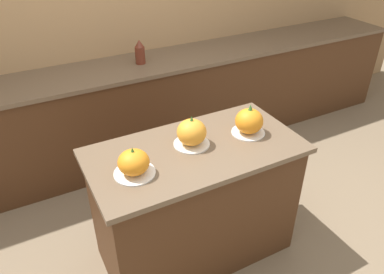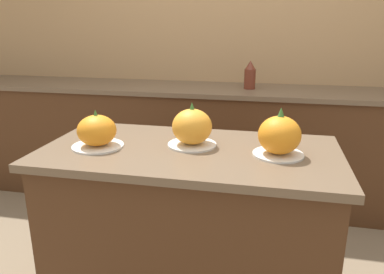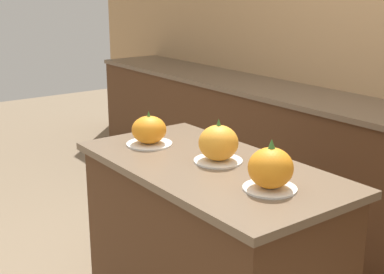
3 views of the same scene
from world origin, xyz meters
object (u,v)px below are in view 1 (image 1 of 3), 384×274
pumpkin_cake_left (134,163)px  pumpkin_cake_center (191,133)px  pumpkin_cake_right (249,122)px  bottle_tall (140,52)px

pumpkin_cake_left → pumpkin_cake_center: bearing=15.0°
pumpkin_cake_right → bottle_tall: bottle_tall is taller
pumpkin_cake_right → bottle_tall: size_ratio=1.01×
pumpkin_cake_center → bottle_tall: 1.31m
pumpkin_cake_right → bottle_tall: 1.36m
pumpkin_cake_center → bottle_tall: (0.18, 1.29, 0.07)m
pumpkin_cake_center → bottle_tall: bearing=82.2°
pumpkin_cake_left → pumpkin_cake_right: bearing=4.2°
pumpkin_cake_right → bottle_tall: (-0.21, 1.34, 0.07)m
pumpkin_cake_center → pumpkin_cake_right: (0.39, -0.05, 0.00)m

